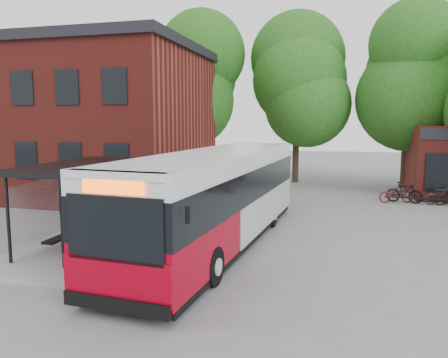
% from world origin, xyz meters
% --- Properties ---
extents(ground, '(100.00, 100.00, 0.00)m').
position_xyz_m(ground, '(0.00, 0.00, 0.00)').
color(ground, slate).
extents(station_building, '(18.40, 10.40, 8.50)m').
position_xyz_m(station_building, '(-13.00, 9.00, 4.25)').
color(station_building, maroon).
rests_on(station_building, ground).
extents(bus_shelter, '(3.60, 7.00, 2.90)m').
position_xyz_m(bus_shelter, '(-4.50, -1.00, 1.45)').
color(bus_shelter, black).
rests_on(bus_shelter, ground).
extents(bike_rail, '(5.20, 0.10, 0.38)m').
position_xyz_m(bike_rail, '(9.28, 10.00, 0.19)').
color(bike_rail, black).
rests_on(bike_rail, ground).
extents(tree_0, '(7.92, 7.92, 11.00)m').
position_xyz_m(tree_0, '(-6.00, 16.00, 5.50)').
color(tree_0, '#1E5416').
rests_on(tree_0, ground).
extents(tree_1, '(7.92, 7.92, 10.40)m').
position_xyz_m(tree_1, '(1.00, 17.00, 5.20)').
color(tree_1, '#1E5416').
rests_on(tree_1, ground).
extents(tree_2, '(7.92, 7.92, 11.00)m').
position_xyz_m(tree_2, '(8.00, 16.00, 5.50)').
color(tree_2, '#1E5416').
rests_on(tree_2, ground).
extents(city_bus, '(3.72, 12.94, 3.24)m').
position_xyz_m(city_bus, '(-0.09, 0.44, 1.62)').
color(city_bus, '#9A0013').
rests_on(city_bus, ground).
extents(bicycle_0, '(1.92, 1.15, 0.95)m').
position_xyz_m(bicycle_0, '(6.90, 10.34, 0.48)').
color(bicycle_0, '#4F1018').
rests_on(bicycle_0, ground).
extents(bicycle_1, '(1.90, 1.06, 1.10)m').
position_xyz_m(bicycle_1, '(7.30, 10.45, 0.55)').
color(bicycle_1, black).
rests_on(bicycle_1, ground).
extents(bicycle_2, '(1.81, 1.02, 0.90)m').
position_xyz_m(bicycle_2, '(9.08, 10.28, 0.45)').
color(bicycle_2, black).
rests_on(bicycle_2, ground).
extents(bicycle_3, '(1.63, 1.00, 0.95)m').
position_xyz_m(bicycle_3, '(9.03, 10.38, 0.47)').
color(bicycle_3, '#272421').
rests_on(bicycle_3, ground).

